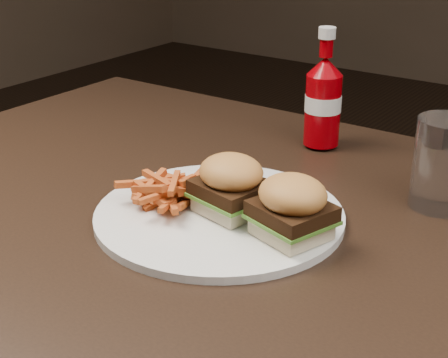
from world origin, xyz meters
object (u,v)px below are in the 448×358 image
Objects in this scene: dining_table at (246,230)px; tumbler at (444,166)px; ketchup_bottle at (323,110)px; plate at (219,215)px.

tumbler is (0.19, 0.17, 0.08)m from dining_table.
tumbler reaches higher than ketchup_bottle.
tumbler is at bearing 42.90° from plate.
plate is at bearing -137.10° from tumbler.
dining_table is 0.26m from tumbler.
dining_table is at bearing -137.67° from tumbler.
tumbler is at bearing 42.33° from dining_table.
ketchup_bottle is 0.90× the size of tumbler.
ketchup_bottle is at bearing 98.58° from dining_table.
tumbler reaches higher than plate.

